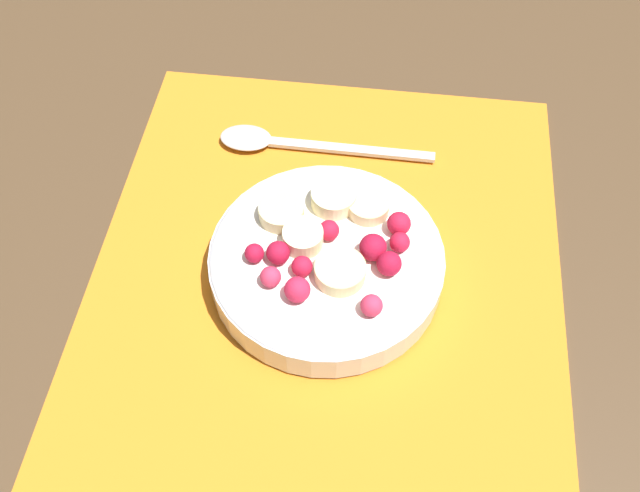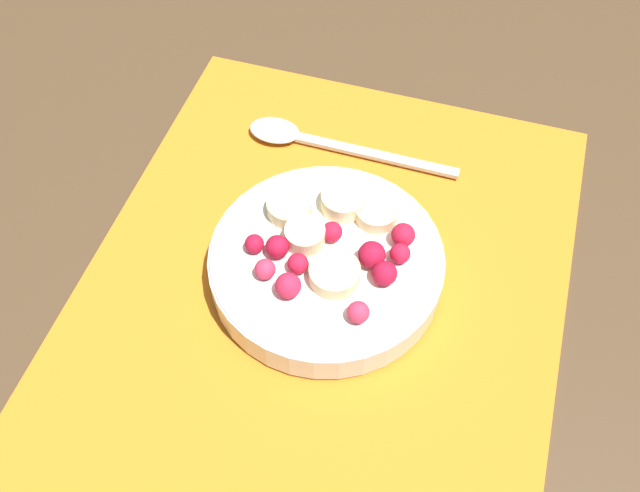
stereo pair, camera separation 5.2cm
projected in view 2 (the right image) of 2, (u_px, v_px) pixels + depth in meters
ground_plane at (318, 299)px, 0.54m from camera, size 3.00×3.00×0.00m
placemat at (318, 297)px, 0.54m from camera, size 0.47×0.36×0.01m
fruit_bowl at (321, 259)px, 0.54m from camera, size 0.18×0.18×0.05m
spoon at (306, 138)px, 0.63m from camera, size 0.03×0.19×0.01m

